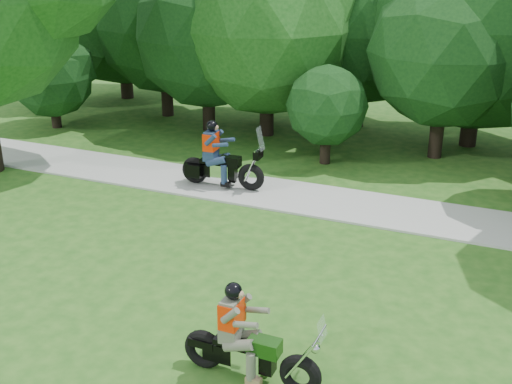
% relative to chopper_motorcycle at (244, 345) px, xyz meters
% --- Properties ---
extents(walkway, '(60.00, 2.20, 0.06)m').
position_rel_chopper_motorcycle_xyz_m(walkway, '(-0.51, 7.51, -0.58)').
color(walkway, '#ACACA7').
rests_on(walkway, ground).
extents(tree_line, '(36.55, 11.63, 7.65)m').
position_rel_chopper_motorcycle_xyz_m(tree_line, '(2.50, 13.79, 3.04)').
color(tree_line, black).
rests_on(tree_line, ground).
extents(chopper_motorcycle, '(2.32, 0.62, 1.66)m').
position_rel_chopper_motorcycle_xyz_m(chopper_motorcycle, '(0.00, 0.00, 0.00)').
color(chopper_motorcycle, black).
rests_on(chopper_motorcycle, ground).
extents(touring_motorcycle, '(2.46, 0.77, 1.87)m').
position_rel_chopper_motorcycle_xyz_m(touring_motorcycle, '(-4.12, 7.37, 0.13)').
color(touring_motorcycle, black).
rests_on(touring_motorcycle, walkway).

